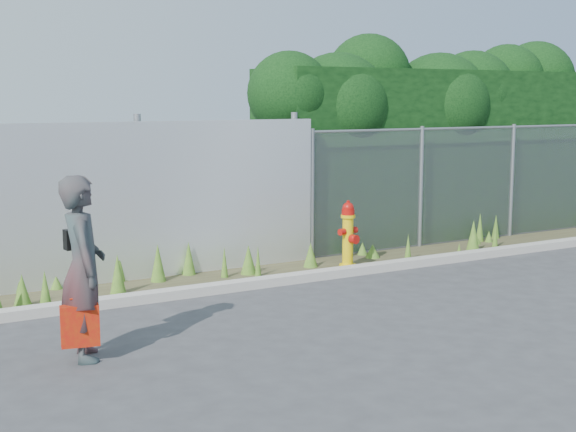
% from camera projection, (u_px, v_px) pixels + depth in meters
% --- Properties ---
extents(ground, '(80.00, 80.00, 0.00)m').
position_uv_depth(ground, '(369.00, 313.00, 9.47)').
color(ground, '#3B3B3E').
rests_on(ground, ground).
extents(curb, '(16.00, 0.22, 0.12)m').
position_uv_depth(curb, '(292.00, 278.00, 11.01)').
color(curb, '#AEA79D').
rests_on(curb, ground).
extents(weed_strip, '(16.00, 1.34, 0.53)m').
position_uv_depth(weed_strip, '(219.00, 268.00, 11.23)').
color(weed_strip, '#454027').
rests_on(weed_strip, ground).
extents(corrugated_fence, '(8.50, 0.21, 2.30)m').
position_uv_depth(corrugated_fence, '(27.00, 209.00, 10.29)').
color(corrugated_fence, silver).
rests_on(corrugated_fence, ground).
extents(chainlink_fence, '(6.50, 0.07, 2.05)m').
position_uv_depth(chainlink_fence, '(468.00, 184.00, 13.99)').
color(chainlink_fence, gray).
rests_on(chainlink_fence, ground).
extents(hedge, '(7.77, 2.04, 3.65)m').
position_uv_depth(hedge, '(435.00, 125.00, 14.78)').
color(hedge, black).
rests_on(hedge, ground).
extents(fire_hydrant, '(0.34, 0.30, 1.01)m').
position_uv_depth(fire_hydrant, '(348.00, 235.00, 11.92)').
color(fire_hydrant, yellow).
rests_on(fire_hydrant, ground).
extents(woman, '(0.53, 0.72, 1.80)m').
position_uv_depth(woman, '(83.00, 268.00, 7.70)').
color(woman, '#0E5958').
rests_on(woman, ground).
extents(red_tote_bag, '(0.36, 0.13, 0.47)m').
position_uv_depth(red_tote_bag, '(80.00, 326.00, 7.60)').
color(red_tote_bag, '#AF320A').
extents(black_shoulder_bag, '(0.26, 0.11, 0.20)m').
position_uv_depth(black_shoulder_bag, '(78.00, 239.00, 7.81)').
color(black_shoulder_bag, black).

